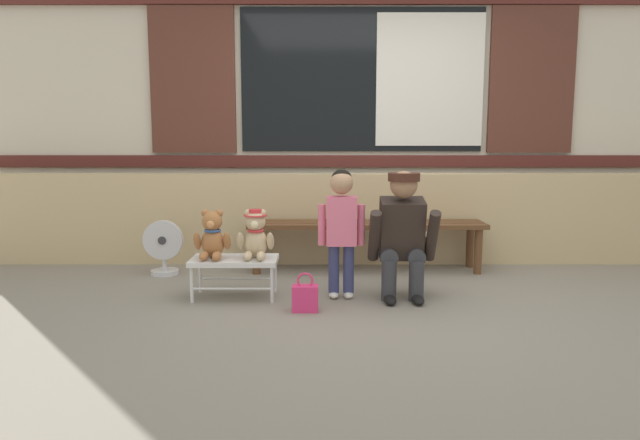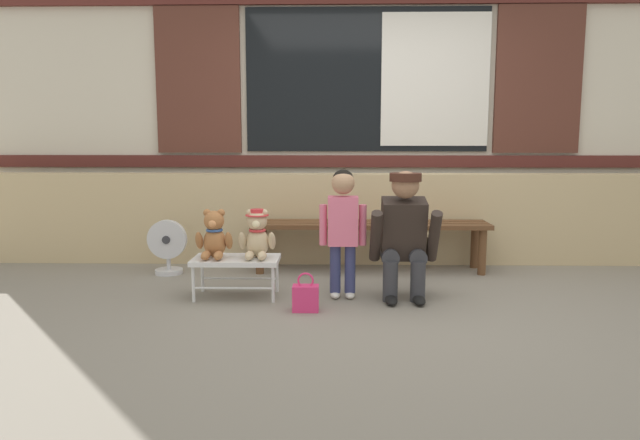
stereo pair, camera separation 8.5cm
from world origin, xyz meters
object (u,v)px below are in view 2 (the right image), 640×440
object	(u,v)px
small_display_bench	(236,262)
adult_crouching	(405,235)
wooden_bench_long	(370,230)
teddy_bear_with_hat	(257,235)
handbag_on_ground	(306,297)
child_standing	(343,219)
floor_fan	(168,247)
teddy_bear_plain	(214,236)

from	to	relation	value
small_display_bench	adult_crouching	world-z (taller)	adult_crouching
wooden_bench_long	teddy_bear_with_hat	world-z (taller)	teddy_bear_with_hat
wooden_bench_long	handbag_on_ground	distance (m)	1.38
teddy_bear_with_hat	adult_crouching	bearing A→B (deg)	-0.65
child_standing	floor_fan	distance (m)	1.72
wooden_bench_long	floor_fan	size ratio (longest dim) A/B	4.37
adult_crouching	floor_fan	distance (m)	2.12
wooden_bench_long	teddy_bear_plain	bearing A→B (deg)	-143.47
wooden_bench_long	child_standing	distance (m)	0.96
child_standing	handbag_on_ground	world-z (taller)	child_standing
teddy_bear_with_hat	child_standing	size ratio (longest dim) A/B	0.38
small_display_bench	handbag_on_ground	distance (m)	0.66
wooden_bench_long	adult_crouching	xyz separation A→B (m)	(0.20, -0.91, 0.11)
teddy_bear_with_hat	adult_crouching	xyz separation A→B (m)	(1.09, -0.01, 0.01)
adult_crouching	handbag_on_ground	world-z (taller)	adult_crouching
handbag_on_ground	teddy_bear_with_hat	bearing A→B (deg)	136.70
small_display_bench	adult_crouching	size ratio (longest dim) A/B	0.67
small_display_bench	floor_fan	size ratio (longest dim) A/B	1.33
teddy_bear_with_hat	child_standing	distance (m)	0.65
handbag_on_ground	floor_fan	xyz separation A→B (m)	(-1.26, 1.08, 0.14)
small_display_bench	teddy_bear_with_hat	bearing A→B (deg)	0.77
teddy_bear_with_hat	adult_crouching	size ratio (longest dim) A/B	0.38
wooden_bench_long	adult_crouching	bearing A→B (deg)	-77.50
small_display_bench	child_standing	world-z (taller)	child_standing
teddy_bear_plain	handbag_on_ground	size ratio (longest dim) A/B	1.34
teddy_bear_plain	small_display_bench	bearing A→B (deg)	-0.51
teddy_bear_plain	child_standing	size ratio (longest dim) A/B	0.38
floor_fan	wooden_bench_long	bearing A→B (deg)	5.58
teddy_bear_with_hat	wooden_bench_long	bearing A→B (deg)	45.18
teddy_bear_plain	child_standing	world-z (taller)	child_standing
small_display_bench	adult_crouching	xyz separation A→B (m)	(1.25, -0.01, 0.21)
child_standing	handbag_on_ground	xyz separation A→B (m)	(-0.26, -0.35, -0.50)
wooden_bench_long	teddy_bear_plain	world-z (taller)	teddy_bear_plain
teddy_bear_with_hat	teddy_bear_plain	bearing A→B (deg)	-179.87
teddy_bear_plain	handbag_on_ground	distance (m)	0.86
teddy_bear_with_hat	child_standing	world-z (taller)	child_standing
teddy_bear_with_hat	handbag_on_ground	size ratio (longest dim) A/B	1.34
handbag_on_ground	small_display_bench	bearing A→B (deg)	146.72
child_standing	floor_fan	size ratio (longest dim) A/B	2.00
child_standing	adult_crouching	xyz separation A→B (m)	(0.46, -0.01, -0.11)
handbag_on_ground	floor_fan	world-z (taller)	floor_fan
teddy_bear_plain	teddy_bear_with_hat	xyz separation A→B (m)	(0.32, 0.00, 0.01)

